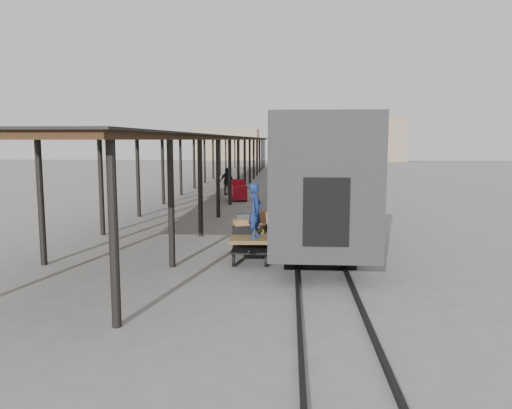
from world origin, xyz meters
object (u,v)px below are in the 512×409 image
object	(u,v)px
porter	(256,211)
pedestrian	(227,181)
luggage_tug	(238,191)
baggage_cart	(251,240)

from	to	relation	value
porter	pedestrian	size ratio (longest dim) A/B	0.88
porter	pedestrian	world-z (taller)	porter
porter	pedestrian	bearing A→B (deg)	25.28
luggage_tug	pedestrian	distance (m)	3.41
luggage_tug	porter	distance (m)	16.76
baggage_cart	luggage_tug	world-z (taller)	luggage_tug
porter	pedestrian	distance (m)	20.07
luggage_tug	porter	bearing A→B (deg)	-96.33
pedestrian	baggage_cart	bearing A→B (deg)	121.54
baggage_cart	pedestrian	bearing A→B (deg)	96.59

